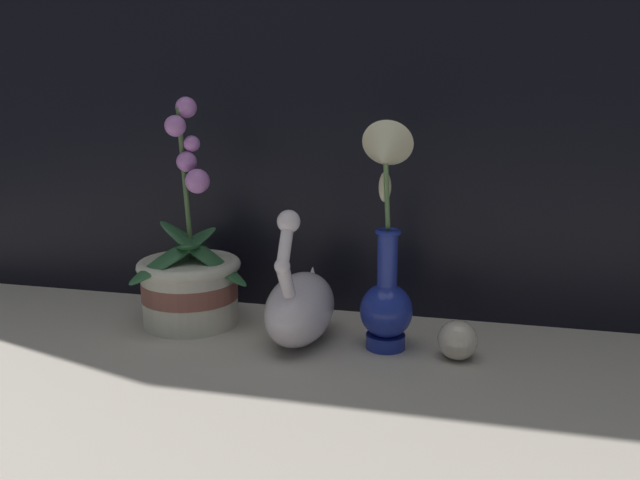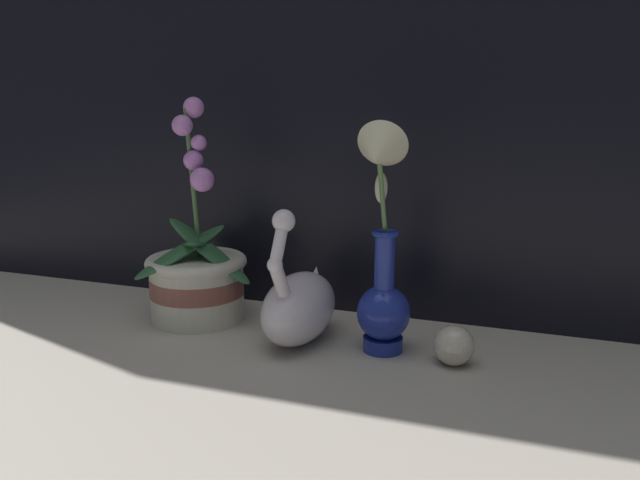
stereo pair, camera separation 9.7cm
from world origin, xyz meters
TOP-DOWN VIEW (x-y plane):
  - ground_plane at (0.00, 0.00)m, footprint 2.80×2.80m
  - orchid_potted_plant at (-0.20, 0.15)m, footprint 0.20×0.22m
  - swan_figurine at (-0.00, 0.11)m, footprint 0.10×0.21m
  - blue_vase at (0.13, 0.10)m, footprint 0.08×0.13m
  - glass_sphere at (0.24, 0.10)m, footprint 0.06×0.06m

SIDE VIEW (x-z plane):
  - ground_plane at x=0.00m, z-range 0.00..0.00m
  - glass_sphere at x=0.24m, z-range 0.00..0.06m
  - swan_figurine at x=0.00m, z-range -0.05..0.17m
  - orchid_potted_plant at x=-0.20m, z-range -0.11..0.27m
  - blue_vase at x=0.13m, z-range -0.04..0.30m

